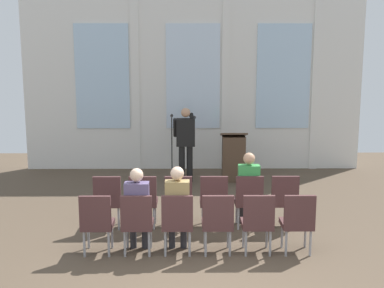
{
  "coord_description": "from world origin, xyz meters",
  "views": [
    {
      "loc": [
        -0.16,
        -6.43,
        3.06
      ],
      "look_at": [
        -0.05,
        3.57,
        1.19
      ],
      "focal_mm": 48.61,
      "sensor_mm": 36.0,
      "label": 1
    }
  ],
  "objects_px": {
    "chair_r0_c4": "(249,198)",
    "chair_r1_c5": "(298,220)",
    "chair_r1_c0": "(97,220)",
    "audience_r1_c1": "(137,206)",
    "audience_r0_c4": "(248,186)",
    "chair_r0_c5": "(284,198)",
    "chair_r0_c2": "(179,198)",
    "chair_r1_c4": "(258,220)",
    "chair_r0_c1": "(143,198)",
    "speaker": "(186,139)",
    "chair_r1_c3": "(218,220)",
    "lectern": "(234,157)",
    "chair_r1_c1": "(137,220)",
    "audience_r1_c2": "(177,205)",
    "chair_r0_c3": "(214,198)",
    "mic_stand": "(172,166)",
    "chair_r0_c0": "(108,198)",
    "chair_r1_c2": "(177,220)"
  },
  "relations": [
    {
      "from": "speaker",
      "to": "audience_r1_c1",
      "type": "height_order",
      "value": "speaker"
    },
    {
      "from": "lectern",
      "to": "audience_r1_c2",
      "type": "bearing_deg",
      "value": -105.91
    },
    {
      "from": "chair_r0_c4",
      "to": "audience_r0_c4",
      "type": "relative_size",
      "value": 0.72
    },
    {
      "from": "audience_r1_c1",
      "to": "chair_r1_c4",
      "type": "bearing_deg",
      "value": -2.61
    },
    {
      "from": "chair_r0_c2",
      "to": "chair_r0_c4",
      "type": "bearing_deg",
      "value": 0.0
    },
    {
      "from": "chair_r0_c2",
      "to": "chair_r1_c1",
      "type": "distance_m",
      "value": 1.29
    },
    {
      "from": "chair_r0_c5",
      "to": "chair_r1_c0",
      "type": "distance_m",
      "value": 3.2
    },
    {
      "from": "chair_r0_c3",
      "to": "chair_r0_c5",
      "type": "distance_m",
      "value": 1.19
    },
    {
      "from": "audience_r1_c1",
      "to": "mic_stand",
      "type": "bearing_deg",
      "value": 84.82
    },
    {
      "from": "chair_r1_c1",
      "to": "audience_r1_c2",
      "type": "xyz_separation_m",
      "value": [
        0.6,
        0.08,
        0.21
      ]
    },
    {
      "from": "chair_r1_c0",
      "to": "chair_r0_c3",
      "type": "bearing_deg",
      "value": 32.56
    },
    {
      "from": "chair_r0_c1",
      "to": "chair_r1_c4",
      "type": "bearing_deg",
      "value": -32.56
    },
    {
      "from": "audience_r0_c4",
      "to": "chair_r0_c5",
      "type": "distance_m",
      "value": 0.63
    },
    {
      "from": "chair_r1_c2",
      "to": "speaker",
      "type": "bearing_deg",
      "value": 88.46
    },
    {
      "from": "chair_r0_c0",
      "to": "chair_r1_c2",
      "type": "bearing_deg",
      "value": -43.76
    },
    {
      "from": "chair_r0_c2",
      "to": "chair_r0_c3",
      "type": "distance_m",
      "value": 0.6
    },
    {
      "from": "chair_r1_c1",
      "to": "chair_r0_c5",
      "type": "bearing_deg",
      "value": 25.59
    },
    {
      "from": "mic_stand",
      "to": "chair_r1_c5",
      "type": "relative_size",
      "value": 1.65
    },
    {
      "from": "chair_r0_c0",
      "to": "chair_r1_c1",
      "type": "distance_m",
      "value": 1.29
    },
    {
      "from": "speaker",
      "to": "chair_r0_c4",
      "type": "bearing_deg",
      "value": -71.07
    },
    {
      "from": "chair_r1_c1",
      "to": "chair_r1_c3",
      "type": "xyz_separation_m",
      "value": [
        1.19,
        0.0,
        0.0
      ]
    },
    {
      "from": "chair_r1_c3",
      "to": "chair_r1_c4",
      "type": "xyz_separation_m",
      "value": [
        0.6,
        0.0,
        0.0
      ]
    },
    {
      "from": "chair_r0_c4",
      "to": "chair_r1_c1",
      "type": "height_order",
      "value": "same"
    },
    {
      "from": "chair_r0_c4",
      "to": "audience_r1_c1",
      "type": "distance_m",
      "value": 2.09
    },
    {
      "from": "audience_r0_c4",
      "to": "audience_r1_c2",
      "type": "relative_size",
      "value": 0.98
    },
    {
      "from": "audience_r0_c4",
      "to": "chair_r0_c5",
      "type": "relative_size",
      "value": 1.39
    },
    {
      "from": "speaker",
      "to": "lectern",
      "type": "height_order",
      "value": "speaker"
    },
    {
      "from": "chair_r0_c0",
      "to": "chair_r0_c5",
      "type": "distance_m",
      "value": 2.99
    },
    {
      "from": "chair_r1_c0",
      "to": "audience_r1_c1",
      "type": "xyz_separation_m",
      "value": [
        0.6,
        0.08,
        0.19
      ]
    },
    {
      "from": "chair_r0_c0",
      "to": "chair_r0_c2",
      "type": "bearing_deg",
      "value": 0.0
    },
    {
      "from": "chair_r0_c5",
      "to": "chair_r0_c4",
      "type": "bearing_deg",
      "value": 180.0
    },
    {
      "from": "chair_r1_c2",
      "to": "chair_r1_c5",
      "type": "xyz_separation_m",
      "value": [
        1.79,
        0.0,
        0.0
      ]
    },
    {
      "from": "lectern",
      "to": "audience_r0_c4",
      "type": "relative_size",
      "value": 0.89
    },
    {
      "from": "chair_r0_c4",
      "to": "chair_r1_c0",
      "type": "xyz_separation_m",
      "value": [
        -2.39,
        -1.14,
        0.0
      ]
    },
    {
      "from": "lectern",
      "to": "chair_r0_c1",
      "type": "bearing_deg",
      "value": -119.42
    },
    {
      "from": "speaker",
      "to": "chair_r0_c1",
      "type": "relative_size",
      "value": 1.82
    },
    {
      "from": "mic_stand",
      "to": "chair_r0_c2",
      "type": "distance_m",
      "value": 3.3
    },
    {
      "from": "audience_r1_c2",
      "to": "chair_r0_c5",
      "type": "bearing_deg",
      "value": 30.69
    },
    {
      "from": "mic_stand",
      "to": "chair_r0_c1",
      "type": "bearing_deg",
      "value": -96.84
    },
    {
      "from": "chair_r1_c4",
      "to": "chair_r0_c5",
      "type": "bearing_deg",
      "value": 62.43
    },
    {
      "from": "speaker",
      "to": "mic_stand",
      "type": "distance_m",
      "value": 0.75
    },
    {
      "from": "chair_r1_c3",
      "to": "chair_r1_c0",
      "type": "bearing_deg",
      "value": 180.0
    },
    {
      "from": "lectern",
      "to": "audience_r0_c4",
      "type": "bearing_deg",
      "value": -90.52
    },
    {
      "from": "chair_r1_c0",
      "to": "chair_r0_c2",
      "type": "bearing_deg",
      "value": 43.76
    },
    {
      "from": "chair_r0_c1",
      "to": "chair_r1_c4",
      "type": "xyz_separation_m",
      "value": [
        1.79,
        -1.14,
        0.0
      ]
    },
    {
      "from": "speaker",
      "to": "audience_r1_c1",
      "type": "xyz_separation_m",
      "value": [
        -0.71,
        -4.21,
        -0.27
      ]
    },
    {
      "from": "speaker",
      "to": "chair_r1_c4",
      "type": "xyz_separation_m",
      "value": [
        1.08,
        -4.29,
        -0.46
      ]
    },
    {
      "from": "chair_r0_c4",
      "to": "chair_r1_c5",
      "type": "bearing_deg",
      "value": -62.43
    },
    {
      "from": "speaker",
      "to": "chair_r0_c3",
      "type": "distance_m",
      "value": 3.22
    },
    {
      "from": "chair_r0_c1",
      "to": "chair_r0_c3",
      "type": "distance_m",
      "value": 1.19
    }
  ]
}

